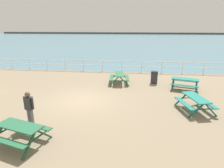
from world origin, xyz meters
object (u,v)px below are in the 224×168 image
(picnic_table_near_left, at_px, (185,81))
(picnic_table_mid_centre, at_px, (20,130))
(litter_bin, at_px, (154,77))
(picnic_table_far_left, at_px, (196,100))
(visitor, at_px, (29,107))
(picnic_table_near_right, at_px, (119,76))

(picnic_table_near_left, xyz_separation_m, picnic_table_mid_centre, (-7.83, -7.49, 0.00))
(picnic_table_mid_centre, height_order, litter_bin, litter_bin)
(picnic_table_mid_centre, bearing_deg, picnic_table_far_left, 42.74)
(picnic_table_mid_centre, relative_size, litter_bin, 2.25)
(picnic_table_far_left, height_order, visitor, visitor)
(visitor, xyz_separation_m, litter_bin, (6.10, 7.47, -0.47))
(picnic_table_near_right, height_order, visitor, visitor)
(picnic_table_near_left, relative_size, picnic_table_near_right, 1.12)
(picnic_table_far_left, bearing_deg, visitor, 94.84)
(picnic_table_near_right, relative_size, visitor, 1.16)
(visitor, bearing_deg, picnic_table_near_left, 142.29)
(picnic_table_near_right, bearing_deg, picnic_table_mid_centre, 155.17)
(picnic_table_mid_centre, xyz_separation_m, litter_bin, (5.81, 8.70, -0.10))
(visitor, bearing_deg, picnic_table_near_right, 169.59)
(picnic_table_near_left, bearing_deg, picnic_table_near_right, -174.99)
(picnic_table_mid_centre, distance_m, picnic_table_far_left, 8.44)
(picnic_table_mid_centre, xyz_separation_m, visitor, (-0.28, 1.23, 0.36))
(visitor, bearing_deg, litter_bin, 155.46)
(picnic_table_far_left, height_order, litter_bin, litter_bin)
(picnic_table_mid_centre, bearing_deg, litter_bin, 71.80)
(picnic_table_near_left, height_order, visitor, visitor)
(picnic_table_near_left, height_order, picnic_table_near_right, same)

